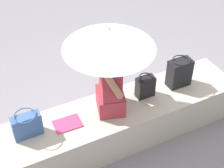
{
  "coord_description": "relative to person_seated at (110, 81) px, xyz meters",
  "views": [
    {
      "loc": [
        1.24,
        2.44,
        3.14
      ],
      "look_at": [
        0.01,
        -0.02,
        0.83
      ],
      "focal_mm": 56.16,
      "sensor_mm": 36.0,
      "label": 1
    }
  ],
  "objects": [
    {
      "name": "stone_bench",
      "position": [
        -0.02,
        0.03,
        -0.63
      ],
      "size": [
        3.0,
        0.63,
        0.48
      ],
      "primitive_type": "cube",
      "color": "#A8A093",
      "rests_on": "ground"
    },
    {
      "name": "magazine",
      "position": [
        0.51,
        0.02,
        -0.38
      ],
      "size": [
        0.28,
        0.21,
        0.01
      ],
      "primitive_type": "cube",
      "rotation": [
        0.0,
        0.0,
        -0.03
      ],
      "color": "#D83866",
      "rests_on": "stone_bench"
    },
    {
      "name": "person_seated",
      "position": [
        0.0,
        0.0,
        0.0
      ],
      "size": [
        0.37,
        0.51,
        0.9
      ],
      "color": "#992D38",
      "rests_on": "stone_bench"
    },
    {
      "name": "handbag_black",
      "position": [
        0.91,
        -0.02,
        -0.25
      ],
      "size": [
        0.29,
        0.22,
        0.28
      ],
      "color": "#335184",
      "rests_on": "stone_bench"
    },
    {
      "name": "tote_bag_canvas",
      "position": [
        -0.89,
        -0.01,
        -0.21
      ],
      "size": [
        0.27,
        0.2,
        0.36
      ],
      "color": "black",
      "rests_on": "stone_bench"
    },
    {
      "name": "ground_plane",
      "position": [
        -0.02,
        0.03,
        -0.87
      ],
      "size": [
        14.0,
        14.0,
        0.0
      ],
      "primitive_type": "plane",
      "color": "slate"
    },
    {
      "name": "parasol",
      "position": [
        0.02,
        0.02,
        0.53
      ],
      "size": [
        0.89,
        0.89,
        1.04
      ],
      "color": "#B7B7BC",
      "rests_on": "stone_bench"
    },
    {
      "name": "shoulder_bag_spare",
      "position": [
        -0.44,
        -0.01,
        -0.25
      ],
      "size": [
        0.21,
        0.16,
        0.27
      ],
      "color": "black",
      "rests_on": "stone_bench"
    }
  ]
}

